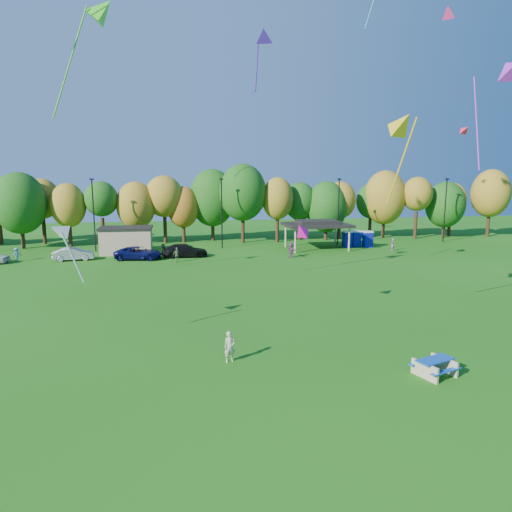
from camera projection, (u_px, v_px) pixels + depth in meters
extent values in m
plane|color=#19600F|center=(269.00, 378.00, 21.15)|extent=(160.00, 160.00, 0.00)
cylinder|color=black|center=(0.00, 230.00, 63.39)|extent=(0.50, 0.50, 4.12)
cylinder|color=black|center=(23.00, 235.00, 59.59)|extent=(0.50, 0.50, 3.56)
ellipsoid|color=#144C0F|center=(20.00, 203.00, 58.89)|extent=(6.62, 6.62, 8.00)
cylinder|color=black|center=(44.00, 230.00, 63.79)|extent=(0.50, 0.50, 3.79)
ellipsoid|color=olive|center=(42.00, 199.00, 63.04)|extent=(4.94, 4.94, 5.58)
cylinder|color=black|center=(70.00, 234.00, 61.40)|extent=(0.50, 0.50, 3.34)
ellipsoid|color=olive|center=(68.00, 205.00, 60.74)|extent=(4.61, 4.61, 5.88)
cylinder|color=black|center=(103.00, 232.00, 61.94)|extent=(0.50, 0.50, 3.82)
ellipsoid|color=#144C0F|center=(101.00, 199.00, 61.19)|extent=(4.43, 4.43, 4.73)
cylinder|color=black|center=(137.00, 233.00, 63.39)|extent=(0.50, 0.50, 3.25)
ellipsoid|color=olive|center=(136.00, 205.00, 62.75)|extent=(5.33, 5.33, 6.53)
cylinder|color=black|center=(165.00, 229.00, 64.56)|extent=(0.50, 0.50, 3.96)
ellipsoid|color=olive|center=(164.00, 196.00, 63.77)|extent=(5.31, 5.31, 5.82)
cylinder|color=black|center=(184.00, 232.00, 65.35)|extent=(0.50, 0.50, 3.05)
ellipsoid|color=#995914|center=(183.00, 207.00, 64.74)|extent=(4.54, 4.54, 5.87)
cylinder|color=black|center=(213.00, 228.00, 67.18)|extent=(0.50, 0.50, 3.77)
ellipsoid|color=#144C0F|center=(212.00, 198.00, 66.43)|extent=(6.69, 6.69, 8.35)
cylinder|color=black|center=(243.00, 228.00, 64.94)|extent=(0.50, 0.50, 4.28)
ellipsoid|color=#144C0F|center=(243.00, 192.00, 64.09)|extent=(6.64, 6.64, 8.01)
cylinder|color=black|center=(277.00, 229.00, 65.53)|extent=(0.50, 0.50, 3.76)
ellipsoid|color=olive|center=(278.00, 198.00, 64.78)|extent=(4.49, 4.49, 6.02)
cylinder|color=black|center=(299.00, 228.00, 68.21)|extent=(0.50, 0.50, 3.43)
ellipsoid|color=#144C0F|center=(300.00, 201.00, 67.53)|extent=(4.77, 4.77, 5.63)
cylinder|color=black|center=(326.00, 230.00, 68.08)|extent=(0.50, 0.50, 2.95)
ellipsoid|color=#144C0F|center=(326.00, 207.00, 67.50)|extent=(6.14, 6.14, 7.54)
cylinder|color=black|center=(339.00, 227.00, 68.88)|extent=(0.50, 0.50, 3.52)
ellipsoid|color=olive|center=(340.00, 200.00, 68.18)|extent=(4.78, 4.78, 5.53)
cylinder|color=black|center=(370.00, 226.00, 71.48)|extent=(0.50, 0.50, 3.39)
ellipsoid|color=#144C0F|center=(371.00, 201.00, 70.81)|extent=(4.54, 4.54, 5.46)
cylinder|color=black|center=(383.00, 226.00, 70.50)|extent=(0.50, 0.50, 3.72)
ellipsoid|color=olive|center=(385.00, 197.00, 69.76)|extent=(6.32, 6.32, 8.24)
cylinder|color=black|center=(415.00, 225.00, 69.31)|extent=(0.50, 0.50, 4.06)
ellipsoid|color=olive|center=(417.00, 194.00, 68.51)|extent=(4.50, 4.50, 5.13)
cylinder|color=black|center=(444.00, 228.00, 70.80)|extent=(0.50, 0.50, 3.05)
ellipsoid|color=#144C0F|center=(445.00, 205.00, 70.19)|extent=(5.97, 5.97, 7.05)
cylinder|color=black|center=(449.00, 225.00, 72.59)|extent=(0.50, 0.50, 3.55)
ellipsoid|color=olive|center=(451.00, 199.00, 71.88)|extent=(4.60, 4.60, 4.99)
cylinder|color=black|center=(488.00, 224.00, 71.72)|extent=(0.50, 0.50, 4.07)
ellipsoid|color=olive|center=(491.00, 193.00, 70.91)|extent=(5.83, 5.83, 7.42)
cylinder|color=black|center=(94.00, 216.00, 56.75)|extent=(0.16, 0.16, 9.00)
cube|color=black|center=(92.00, 179.00, 55.99)|extent=(0.50, 0.25, 0.18)
cylinder|color=black|center=(222.00, 214.00, 59.54)|extent=(0.16, 0.16, 9.00)
cube|color=black|center=(221.00, 179.00, 58.77)|extent=(0.50, 0.25, 0.18)
cylinder|color=black|center=(338.00, 212.00, 62.32)|extent=(0.16, 0.16, 9.00)
cube|color=black|center=(339.00, 179.00, 61.55)|extent=(0.50, 0.25, 0.18)
cylinder|color=black|center=(445.00, 211.00, 65.10)|extent=(0.16, 0.16, 9.00)
cube|color=black|center=(447.00, 179.00, 64.33)|extent=(0.50, 0.25, 0.18)
cube|color=tan|center=(127.00, 241.00, 56.02)|extent=(6.00, 4.00, 3.00)
cube|color=black|center=(126.00, 228.00, 55.74)|extent=(6.30, 4.30, 0.25)
cylinder|color=tan|center=(295.00, 241.00, 56.19)|extent=(0.24, 0.24, 3.00)
cylinder|color=tan|center=(349.00, 239.00, 57.40)|extent=(0.24, 0.24, 3.00)
cylinder|color=tan|center=(286.00, 236.00, 61.04)|extent=(0.24, 0.24, 3.00)
cylinder|color=tan|center=(335.00, 235.00, 62.25)|extent=(0.24, 0.24, 3.00)
cube|color=black|center=(317.00, 225.00, 58.94)|extent=(8.20, 6.20, 0.35)
cube|color=black|center=(317.00, 222.00, 58.87)|extent=(5.00, 3.50, 0.45)
cube|color=#0B1592|center=(347.00, 240.00, 60.99)|extent=(1.10, 1.10, 2.00)
cube|color=silver|center=(347.00, 232.00, 60.81)|extent=(1.15, 1.15, 0.18)
cube|color=#0B1592|center=(356.00, 239.00, 61.38)|extent=(1.10, 1.10, 2.00)
cube|color=silver|center=(356.00, 231.00, 61.19)|extent=(1.15, 1.15, 0.18)
cube|color=#0B1592|center=(368.00, 240.00, 60.76)|extent=(1.10, 1.10, 2.00)
cube|color=silver|center=(368.00, 232.00, 60.57)|extent=(1.15, 1.15, 0.18)
cube|color=tan|center=(425.00, 371.00, 21.09)|extent=(0.61, 1.46, 0.74)
cube|color=tan|center=(444.00, 365.00, 21.73)|extent=(0.61, 1.46, 0.74)
cube|color=#134BA6|center=(435.00, 360.00, 21.34)|extent=(2.01, 1.34, 0.06)
cube|color=#134BA6|center=(446.00, 371.00, 20.84)|extent=(1.84, 0.85, 0.05)
cube|color=#134BA6|center=(424.00, 361.00, 21.95)|extent=(1.84, 0.85, 0.05)
imported|color=beige|center=(230.00, 347.00, 22.92)|extent=(0.65, 0.50, 1.58)
imported|color=#95959A|center=(73.00, 254.00, 51.17)|extent=(4.57, 2.10, 1.45)
imported|color=#0C0E48|center=(138.00, 253.00, 51.72)|extent=(5.60, 3.24, 1.47)
imported|color=black|center=(185.00, 251.00, 53.35)|extent=(5.33, 2.19, 1.54)
imported|color=#4C77A8|center=(17.00, 254.00, 50.65)|extent=(1.15, 0.99, 1.54)
imported|color=#5B7245|center=(177.00, 255.00, 50.02)|extent=(1.04, 0.70, 1.64)
imported|color=#8D3A7A|center=(291.00, 250.00, 53.01)|extent=(0.86, 1.67, 1.72)
imported|color=#C15BA8|center=(393.00, 245.00, 57.90)|extent=(0.68, 0.67, 1.59)
cone|color=#F21C3F|center=(465.00, 130.00, 44.18)|extent=(1.13, 1.35, 1.24)
cone|color=#B826CF|center=(509.00, 69.00, 33.59)|extent=(2.61, 3.07, 2.64)
cylinder|color=#B826CF|center=(477.00, 123.00, 36.33)|extent=(0.87, 2.75, 7.55)
cone|color=gold|center=(402.00, 124.00, 26.57)|extent=(2.26, 2.53, 2.07)
cylinder|color=gold|center=(401.00, 162.00, 25.52)|extent=(0.84, 1.68, 4.73)
cone|color=#331781|center=(265.00, 36.00, 32.23)|extent=(1.86, 2.10, 1.80)
cylinder|color=#331781|center=(257.00, 67.00, 33.57)|extent=(0.58, 1.41, 3.79)
cone|color=#CF2263|center=(448.00, 11.00, 38.01)|extent=(1.95, 1.95, 1.58)
cone|color=green|center=(103.00, 10.00, 27.71)|extent=(2.27, 1.73, 2.18)
cylinder|color=green|center=(70.00, 63.00, 27.79)|extent=(2.49, 0.21, 6.61)
cone|color=silver|center=(58.00, 230.00, 23.89)|extent=(1.61, 1.54, 1.30)
cylinder|color=silver|center=(73.00, 257.00, 23.73)|extent=(0.97, 0.73, 2.85)
cone|color=#C90B84|center=(302.00, 230.00, 29.21)|extent=(1.71, 1.62, 1.35)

